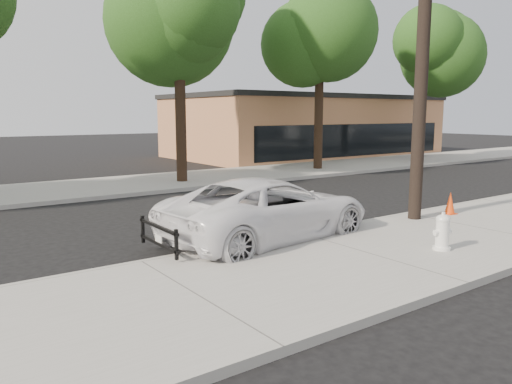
{
  "coord_description": "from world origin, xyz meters",
  "views": [
    {
      "loc": [
        -7.61,
        -10.96,
        2.97
      ],
      "look_at": [
        -0.35,
        -0.83,
        1.0
      ],
      "focal_mm": 35.0,
      "sensor_mm": 36.0,
      "label": 1
    }
  ],
  "objects_px": {
    "utility_pole": "(423,45)",
    "traffic_cone": "(450,203)",
    "fire_hydrant": "(442,233)",
    "police_cruiser": "(269,209)"
  },
  "relations": [
    {
      "from": "utility_pole",
      "to": "traffic_cone",
      "type": "bearing_deg",
      "value": -7.98
    },
    {
      "from": "utility_pole",
      "to": "police_cruiser",
      "type": "relative_size",
      "value": 1.68
    },
    {
      "from": "utility_pole",
      "to": "fire_hydrant",
      "type": "distance_m",
      "value": 5.25
    },
    {
      "from": "utility_pole",
      "to": "fire_hydrant",
      "type": "height_order",
      "value": "utility_pole"
    },
    {
      "from": "police_cruiser",
      "to": "traffic_cone",
      "type": "height_order",
      "value": "police_cruiser"
    },
    {
      "from": "utility_pole",
      "to": "traffic_cone",
      "type": "distance_m",
      "value": 4.46
    },
    {
      "from": "fire_hydrant",
      "to": "police_cruiser",
      "type": "bearing_deg",
      "value": 140.66
    },
    {
      "from": "utility_pole",
      "to": "traffic_cone",
      "type": "relative_size",
      "value": 14.31
    },
    {
      "from": "utility_pole",
      "to": "traffic_cone",
      "type": "height_order",
      "value": "utility_pole"
    },
    {
      "from": "utility_pole",
      "to": "police_cruiser",
      "type": "bearing_deg",
      "value": 168.12
    }
  ]
}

